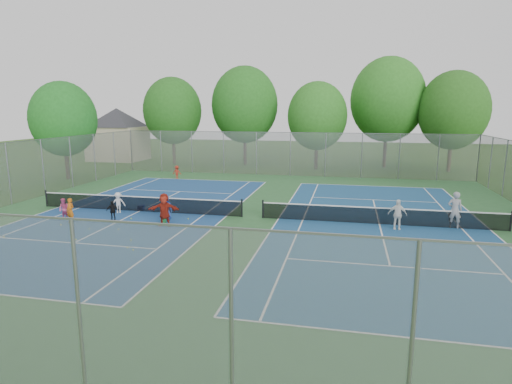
% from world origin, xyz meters
% --- Properties ---
extents(ground, '(120.00, 120.00, 0.00)m').
position_xyz_m(ground, '(0.00, 0.00, 0.00)').
color(ground, '#2C5119').
rests_on(ground, ground).
extents(court_pad, '(32.00, 32.00, 0.01)m').
position_xyz_m(court_pad, '(0.00, 0.00, 0.01)').
color(court_pad, '#2E6132').
rests_on(court_pad, ground).
extents(court_left, '(10.97, 23.77, 0.01)m').
position_xyz_m(court_left, '(-7.00, 0.00, 0.02)').
color(court_left, navy).
rests_on(court_left, court_pad).
extents(court_right, '(10.97, 23.77, 0.01)m').
position_xyz_m(court_right, '(7.00, 0.00, 0.02)').
color(court_right, navy).
rests_on(court_right, court_pad).
extents(net_left, '(12.87, 0.10, 0.91)m').
position_xyz_m(net_left, '(-7.00, 0.00, 0.46)').
color(net_left, black).
rests_on(net_left, ground).
extents(net_right, '(12.87, 0.10, 0.91)m').
position_xyz_m(net_right, '(7.00, 0.00, 0.46)').
color(net_right, black).
rests_on(net_right, ground).
extents(fence_north, '(32.00, 0.10, 4.00)m').
position_xyz_m(fence_north, '(0.00, 16.00, 2.00)').
color(fence_north, gray).
rests_on(fence_north, ground).
extents(fence_south, '(32.00, 0.10, 4.00)m').
position_xyz_m(fence_south, '(0.00, -16.00, 2.00)').
color(fence_south, gray).
rests_on(fence_south, ground).
extents(fence_west, '(0.10, 32.00, 4.00)m').
position_xyz_m(fence_west, '(-16.00, 0.00, 2.00)').
color(fence_west, gray).
rests_on(fence_west, ground).
extents(house, '(11.03, 11.03, 7.30)m').
position_xyz_m(house, '(-22.00, 24.00, 4.21)').
color(house, '#B7A88C').
rests_on(house, ground).
extents(tree_nw, '(6.40, 6.40, 9.58)m').
position_xyz_m(tree_nw, '(-14.00, 22.00, 5.89)').
color(tree_nw, '#443326').
rests_on(tree_nw, ground).
extents(tree_nl, '(7.20, 7.20, 10.69)m').
position_xyz_m(tree_nl, '(-6.00, 23.00, 6.54)').
color(tree_nl, '#443326').
rests_on(tree_nl, ground).
extents(tree_nc, '(6.00, 6.00, 8.85)m').
position_xyz_m(tree_nc, '(2.00, 21.00, 5.39)').
color(tree_nc, '#443326').
rests_on(tree_nc, ground).
extents(tree_nr, '(7.60, 7.60, 11.42)m').
position_xyz_m(tree_nr, '(9.00, 24.00, 7.04)').
color(tree_nr, '#443326').
rests_on(tree_nr, ground).
extents(tree_ne, '(6.60, 6.60, 9.77)m').
position_xyz_m(tree_ne, '(15.00, 22.00, 5.97)').
color(tree_ne, '#443326').
rests_on(tree_ne, ground).
extents(tree_side_w, '(5.60, 5.60, 8.47)m').
position_xyz_m(tree_side_w, '(-19.00, 10.00, 5.24)').
color(tree_side_w, '#443326').
rests_on(tree_side_w, ground).
extents(ball_crate, '(0.41, 0.41, 0.31)m').
position_xyz_m(ball_crate, '(-7.08, 0.37, 0.15)').
color(ball_crate, '#1638AA').
rests_on(ball_crate, ground).
extents(ball_hopper, '(0.39, 0.39, 0.58)m').
position_xyz_m(ball_hopper, '(-4.48, -2.14, 0.29)').
color(ball_hopper, green).
rests_on(ball_hopper, ground).
extents(student_a, '(0.55, 0.41, 1.35)m').
position_xyz_m(student_a, '(-9.41, -3.18, 0.68)').
color(student_a, '#CD6213').
rests_on(student_a, ground).
extents(student_b, '(0.63, 0.52, 1.21)m').
position_xyz_m(student_b, '(-10.17, -2.68, 0.61)').
color(student_b, '#D45287').
rests_on(student_b, ground).
extents(student_c, '(0.93, 0.77, 1.25)m').
position_xyz_m(student_c, '(-8.03, -0.60, 0.62)').
color(student_c, silver).
rests_on(student_c, ground).
extents(student_d, '(0.71, 0.40, 1.14)m').
position_xyz_m(student_d, '(-7.40, -2.32, 0.57)').
color(student_d, black).
rests_on(student_d, ground).
extents(student_e, '(0.69, 0.48, 1.35)m').
position_xyz_m(student_e, '(-4.60, -1.43, 0.68)').
color(student_e, '#274190').
rests_on(student_e, ground).
extents(student_f, '(1.70, 0.76, 1.76)m').
position_xyz_m(student_f, '(-4.13, -2.73, 0.88)').
color(student_f, maroon).
rests_on(student_f, ground).
extents(child_far_baseline, '(0.78, 0.46, 1.19)m').
position_xyz_m(child_far_baseline, '(-9.54, 12.02, 0.59)').
color(child_far_baseline, '#A02616').
rests_on(child_far_baseline, ground).
extents(instructor, '(0.74, 0.51, 1.94)m').
position_xyz_m(instructor, '(10.71, 0.06, 0.97)').
color(instructor, '#969699').
rests_on(instructor, ground).
extents(teen_court_b, '(0.95, 0.44, 1.58)m').
position_xyz_m(teen_court_b, '(7.80, -0.79, 0.79)').
color(teen_court_b, white).
rests_on(teen_court_b, ground).
extents(tennis_ball_0, '(0.07, 0.07, 0.07)m').
position_xyz_m(tennis_ball_0, '(-7.62, -4.24, 0.03)').
color(tennis_ball_0, '#B4D932').
rests_on(tennis_ball_0, ground).
extents(tennis_ball_1, '(0.07, 0.07, 0.07)m').
position_xyz_m(tennis_ball_1, '(-7.19, -5.99, 0.03)').
color(tennis_ball_1, '#E0F338').
rests_on(tennis_ball_1, ground).
extents(tennis_ball_2, '(0.07, 0.07, 0.07)m').
position_xyz_m(tennis_ball_2, '(-3.42, -1.19, 0.03)').
color(tennis_ball_2, gold).
rests_on(tennis_ball_2, ground).
extents(tennis_ball_3, '(0.07, 0.07, 0.07)m').
position_xyz_m(tennis_ball_3, '(-10.83, -6.35, 0.03)').
color(tennis_ball_3, gold).
rests_on(tennis_ball_3, ground).
extents(tennis_ball_4, '(0.07, 0.07, 0.07)m').
position_xyz_m(tennis_ball_4, '(-6.55, -1.85, 0.03)').
color(tennis_ball_4, '#B9E234').
rests_on(tennis_ball_4, ground).
extents(tennis_ball_5, '(0.07, 0.07, 0.07)m').
position_xyz_m(tennis_ball_5, '(-6.12, -3.99, 0.03)').
color(tennis_ball_5, yellow).
rests_on(tennis_ball_5, ground).
extents(tennis_ball_6, '(0.07, 0.07, 0.07)m').
position_xyz_m(tennis_ball_6, '(-3.79, -6.82, 0.03)').
color(tennis_ball_6, '#C2DD33').
rests_on(tennis_ball_6, ground).
extents(tennis_ball_7, '(0.07, 0.07, 0.07)m').
position_xyz_m(tennis_ball_7, '(-4.59, -5.55, 0.03)').
color(tennis_ball_7, '#B7D832').
rests_on(tennis_ball_7, ground).
extents(tennis_ball_8, '(0.07, 0.07, 0.07)m').
position_xyz_m(tennis_ball_8, '(-9.57, -3.84, 0.03)').
color(tennis_ball_8, '#DEED37').
rests_on(tennis_ball_8, ground).
extents(tennis_ball_9, '(0.07, 0.07, 0.07)m').
position_xyz_m(tennis_ball_9, '(-4.20, -6.59, 0.03)').
color(tennis_ball_9, yellow).
rests_on(tennis_ball_9, ground).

